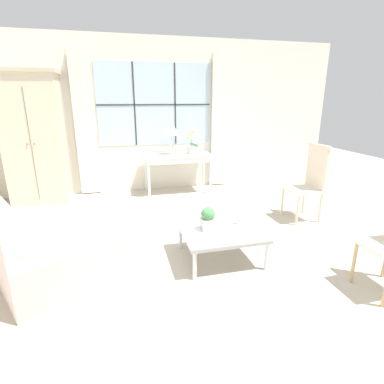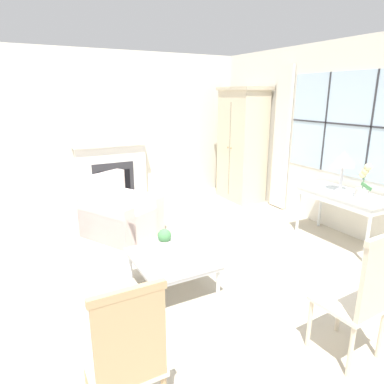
{
  "view_description": "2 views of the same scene",
  "coord_description": "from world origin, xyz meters",
  "px_view_note": "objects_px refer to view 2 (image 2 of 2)",
  "views": [
    {
      "loc": [
        -0.73,
        -2.8,
        1.72
      ],
      "look_at": [
        0.12,
        0.61,
        0.63
      ],
      "focal_mm": 28.0,
      "sensor_mm": 36.0,
      "label": 1
    },
    {
      "loc": [
        3.33,
        -1.33,
        2.05
      ],
      "look_at": [
        0.02,
        0.45,
        0.96
      ],
      "focal_mm": 32.0,
      "sensor_mm": 36.0,
      "label": 2
    }
  ],
  "objects_px": {
    "coffee_table": "(172,260)",
    "armchair_upholstered": "(120,216)",
    "table_lamp": "(344,160)",
    "armoire": "(242,145)",
    "fireplace": "(112,168)",
    "accent_chair_wooden": "(127,355)",
    "potted_plant_small": "(165,240)",
    "pillar_candle": "(185,259)",
    "potted_orchid": "(363,184)",
    "side_chair_wooden": "(363,292)",
    "console_table": "(344,198)"
  },
  "relations": [
    {
      "from": "fireplace",
      "to": "potted_orchid",
      "type": "xyz_separation_m",
      "value": [
        3.52,
        2.34,
        0.21
      ]
    },
    {
      "from": "potted_plant_small",
      "to": "pillar_candle",
      "type": "xyz_separation_m",
      "value": [
        0.39,
        0.05,
        -0.07
      ]
    },
    {
      "from": "table_lamp",
      "to": "accent_chair_wooden",
      "type": "xyz_separation_m",
      "value": [
        1.45,
        -3.57,
        -0.59
      ]
    },
    {
      "from": "fireplace",
      "to": "pillar_candle",
      "type": "relative_size",
      "value": 15.72
    },
    {
      "from": "pillar_candle",
      "to": "accent_chair_wooden",
      "type": "bearing_deg",
      "value": -40.14
    },
    {
      "from": "side_chair_wooden",
      "to": "pillar_candle",
      "type": "distance_m",
      "value": 1.62
    },
    {
      "from": "fireplace",
      "to": "potted_orchid",
      "type": "height_order",
      "value": "fireplace"
    },
    {
      "from": "armoire",
      "to": "side_chair_wooden",
      "type": "height_order",
      "value": "armoire"
    },
    {
      "from": "potted_orchid",
      "to": "pillar_candle",
      "type": "distance_m",
      "value": 2.61
    },
    {
      "from": "console_table",
      "to": "pillar_candle",
      "type": "relative_size",
      "value": 8.87
    },
    {
      "from": "console_table",
      "to": "accent_chair_wooden",
      "type": "relative_size",
      "value": 1.15
    },
    {
      "from": "side_chair_wooden",
      "to": "coffee_table",
      "type": "distance_m",
      "value": 1.86
    },
    {
      "from": "fireplace",
      "to": "armchair_upholstered",
      "type": "bearing_deg",
      "value": -12.03
    },
    {
      "from": "table_lamp",
      "to": "coffee_table",
      "type": "xyz_separation_m",
      "value": [
        0.05,
        -2.63,
        -0.84
      ]
    },
    {
      "from": "side_chair_wooden",
      "to": "pillar_candle",
      "type": "relative_size",
      "value": 7.99
    },
    {
      "from": "potted_orchid",
      "to": "coffee_table",
      "type": "bearing_deg",
      "value": -96.69
    },
    {
      "from": "armoire",
      "to": "coffee_table",
      "type": "bearing_deg",
      "value": -47.95
    },
    {
      "from": "armoire",
      "to": "armchair_upholstered",
      "type": "distance_m",
      "value": 2.86
    },
    {
      "from": "potted_orchid",
      "to": "potted_plant_small",
      "type": "xyz_separation_m",
      "value": [
        -0.46,
        -2.62,
        -0.41
      ]
    },
    {
      "from": "pillar_candle",
      "to": "fireplace",
      "type": "bearing_deg",
      "value": 176.21
    },
    {
      "from": "coffee_table",
      "to": "pillar_candle",
      "type": "relative_size",
      "value": 6.28
    },
    {
      "from": "armoire",
      "to": "potted_plant_small",
      "type": "relative_size",
      "value": 8.48
    },
    {
      "from": "table_lamp",
      "to": "accent_chair_wooden",
      "type": "relative_size",
      "value": 0.52
    },
    {
      "from": "fireplace",
      "to": "accent_chair_wooden",
      "type": "relative_size",
      "value": 2.04
    },
    {
      "from": "coffee_table",
      "to": "armchair_upholstered",
      "type": "bearing_deg",
      "value": -178.27
    },
    {
      "from": "armchair_upholstered",
      "to": "potted_plant_small",
      "type": "relative_size",
      "value": 4.85
    },
    {
      "from": "fireplace",
      "to": "coffee_table",
      "type": "relative_size",
      "value": 2.5
    },
    {
      "from": "console_table",
      "to": "accent_chair_wooden",
      "type": "distance_m",
      "value": 3.8
    },
    {
      "from": "accent_chair_wooden",
      "to": "coffee_table",
      "type": "relative_size",
      "value": 1.23
    },
    {
      "from": "potted_orchid",
      "to": "armchair_upholstered",
      "type": "height_order",
      "value": "potted_orchid"
    },
    {
      "from": "armoire",
      "to": "table_lamp",
      "type": "bearing_deg",
      "value": 0.3
    },
    {
      "from": "side_chair_wooden",
      "to": "coffee_table",
      "type": "height_order",
      "value": "side_chair_wooden"
    },
    {
      "from": "armoire",
      "to": "armchair_upholstered",
      "type": "height_order",
      "value": "armoire"
    },
    {
      "from": "coffee_table",
      "to": "potted_orchid",
      "type": "bearing_deg",
      "value": 83.31
    },
    {
      "from": "fireplace",
      "to": "coffee_table",
      "type": "xyz_separation_m",
      "value": [
        3.22,
        -0.27,
        -0.37
      ]
    },
    {
      "from": "fireplace",
      "to": "armchair_upholstered",
      "type": "relative_size",
      "value": 1.77
    },
    {
      "from": "armchair_upholstered",
      "to": "accent_chair_wooden",
      "type": "xyz_separation_m",
      "value": [
        3.11,
        -0.89,
        0.3
      ]
    },
    {
      "from": "table_lamp",
      "to": "armoire",
      "type": "bearing_deg",
      "value": -179.7
    },
    {
      "from": "console_table",
      "to": "coffee_table",
      "type": "xyz_separation_m",
      "value": [
        -0.04,
        -2.61,
        -0.32
      ]
    },
    {
      "from": "armoire",
      "to": "potted_orchid",
      "type": "bearing_deg",
      "value": -0.3
    },
    {
      "from": "armchair_upholstered",
      "to": "potted_plant_small",
      "type": "distance_m",
      "value": 1.58
    },
    {
      "from": "table_lamp",
      "to": "potted_plant_small",
      "type": "relative_size",
      "value": 2.17
    },
    {
      "from": "fireplace",
      "to": "armoire",
      "type": "distance_m",
      "value": 2.53
    },
    {
      "from": "potted_plant_small",
      "to": "side_chair_wooden",
      "type": "bearing_deg",
      "value": 24.86
    },
    {
      "from": "armoire",
      "to": "coffee_table",
      "type": "height_order",
      "value": "armoire"
    },
    {
      "from": "potted_plant_small",
      "to": "table_lamp",
      "type": "bearing_deg",
      "value": 87.79
    },
    {
      "from": "armchair_upholstered",
      "to": "pillar_candle",
      "type": "height_order",
      "value": "armchair_upholstered"
    },
    {
      "from": "armchair_upholstered",
      "to": "side_chair_wooden",
      "type": "distance_m",
      "value": 3.49
    },
    {
      "from": "fireplace",
      "to": "side_chair_wooden",
      "type": "bearing_deg",
      "value": 6.5
    },
    {
      "from": "table_lamp",
      "to": "accent_chair_wooden",
      "type": "height_order",
      "value": "table_lamp"
    }
  ]
}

